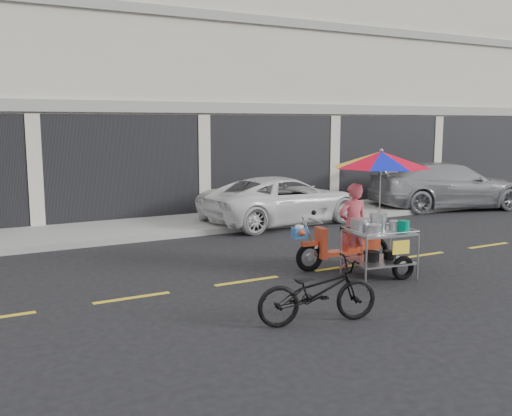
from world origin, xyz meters
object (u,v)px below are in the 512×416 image
white_pickup (283,200)px  food_vendor_rig (369,195)px  silver_pickup (448,186)px  near_bicycle (318,291)px

white_pickup → food_vendor_rig: size_ratio=2.02×
silver_pickup → food_vendor_rig: food_vendor_rig is taller
white_pickup → near_bicycle: 7.76m
food_vendor_rig → near_bicycle: bearing=-134.9°
white_pickup → near_bicycle: bearing=146.0°
white_pickup → silver_pickup: (5.93, -0.19, 0.10)m
silver_pickup → food_vendor_rig: 8.76m
silver_pickup → near_bicycle: 11.63m
silver_pickup → food_vendor_rig: size_ratio=2.23×
white_pickup → silver_pickup: bearing=-98.3°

